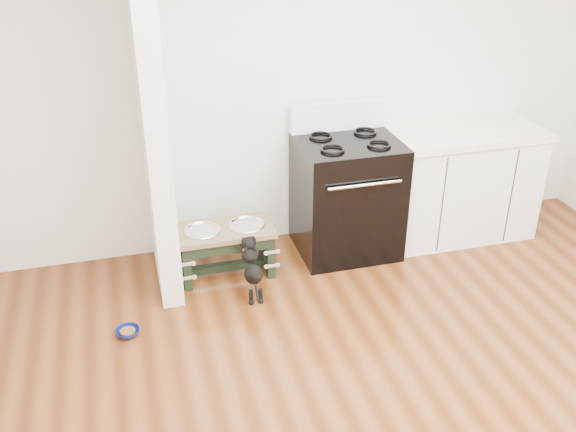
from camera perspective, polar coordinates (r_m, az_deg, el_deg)
The scene contains 7 objects.
room_shell at distance 2.68m, azimuth 17.06°, elevation 3.78°, with size 5.00×5.00×5.00m.
partition_wall at distance 4.36m, azimuth -12.11°, elevation 9.72°, with size 0.15×0.80×2.70m, color silver.
oven_range at distance 5.02m, azimuth 5.24°, elevation 1.89°, with size 0.76×0.69×1.14m.
cabinet_run at distance 5.44m, azimuth 14.92°, elevation 2.87°, with size 1.24×0.64×0.91m.
dog_feeder at distance 4.77m, azimuth -5.56°, elevation -2.29°, with size 0.71×0.38×0.40m.
puppy at distance 4.54m, azimuth -3.22°, elevation -4.51°, with size 0.12×0.36×0.43m.
floor_bowl at distance 4.40m, azimuth -14.05°, elevation -9.99°, with size 0.18×0.18×0.05m.
Camera 1 is at (-1.38, -2.06, 2.65)m, focal length 40.00 mm.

